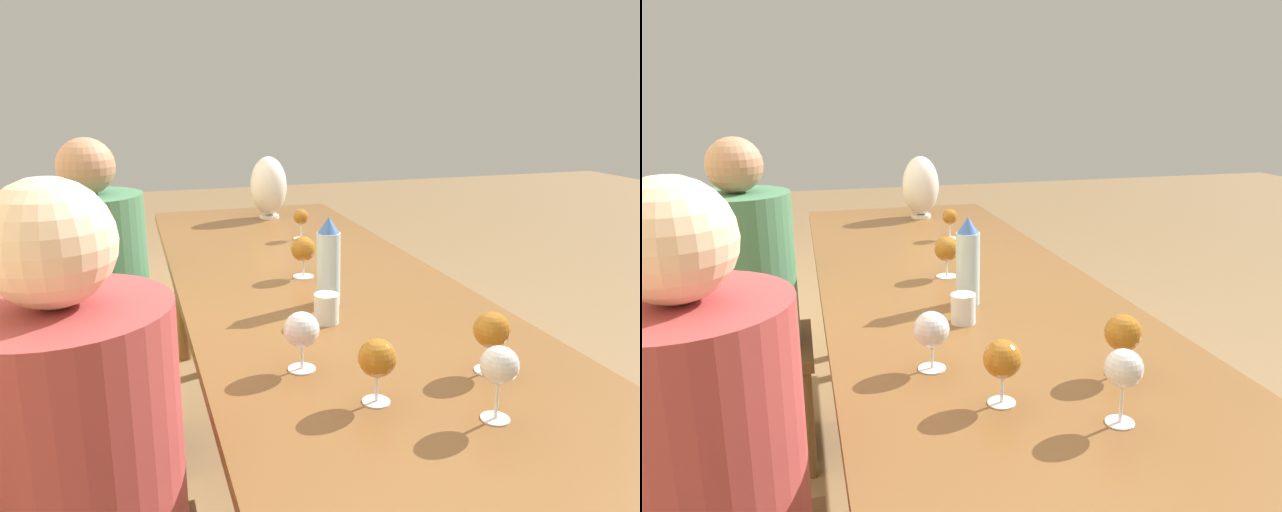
# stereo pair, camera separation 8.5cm
# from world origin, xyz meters

# --- Properties ---
(ground_plane) EXTENTS (14.00, 14.00, 0.00)m
(ground_plane) POSITION_xyz_m (0.00, 0.00, 0.00)
(ground_plane) COLOR olive
(dining_table) EXTENTS (2.92, 0.89, 0.77)m
(dining_table) POSITION_xyz_m (0.00, 0.00, 0.70)
(dining_table) COLOR brown
(dining_table) RESTS_ON ground_plane
(water_bottle) EXTENTS (0.07, 0.07, 0.26)m
(water_bottle) POSITION_xyz_m (-0.10, 0.03, 0.90)
(water_bottle) COLOR #ADCCD6
(water_bottle) RESTS_ON dining_table
(water_tumbler) EXTENTS (0.07, 0.07, 0.08)m
(water_tumbler) POSITION_xyz_m (-0.24, 0.08, 0.81)
(water_tumbler) COLOR silver
(water_tumbler) RESTS_ON dining_table
(vase) EXTENTS (0.18, 0.18, 0.30)m
(vase) POSITION_xyz_m (1.17, -0.08, 0.92)
(vase) COLOR silver
(vase) RESTS_ON dining_table
(wine_glass_0) EXTENTS (0.08, 0.08, 0.14)m
(wine_glass_0) POSITION_xyz_m (-0.70, 0.12, 0.87)
(wine_glass_0) COLOR silver
(wine_glass_0) RESTS_ON dining_table
(wine_glass_1) EXTENTS (0.07, 0.07, 0.13)m
(wine_glass_1) POSITION_xyz_m (0.71, -0.12, 0.86)
(wine_glass_1) COLOR silver
(wine_glass_1) RESTS_ON dining_table
(wine_glass_2) EXTENTS (0.07, 0.07, 0.15)m
(wine_glass_2) POSITION_xyz_m (-0.83, -0.07, 0.88)
(wine_glass_2) COLOR silver
(wine_glass_2) RESTS_ON dining_table
(wine_glass_3) EXTENTS (0.08, 0.08, 0.14)m
(wine_glass_3) POSITION_xyz_m (-0.64, -0.18, 0.87)
(wine_glass_3) COLOR silver
(wine_glass_3) RESTS_ON dining_table
(wine_glass_4) EXTENTS (0.08, 0.08, 0.14)m
(wine_glass_4) POSITION_xyz_m (0.18, 0.02, 0.86)
(wine_glass_4) COLOR silver
(wine_glass_4) RESTS_ON dining_table
(wine_glass_5) EXTENTS (0.08, 0.08, 0.14)m
(wine_glass_5) POSITION_xyz_m (-0.51, 0.22, 0.86)
(wine_glass_5) COLOR silver
(wine_glass_5) RESTS_ON dining_table
(chair_far) EXTENTS (0.44, 0.44, 0.95)m
(chair_far) POSITION_xyz_m (0.49, 0.77, 0.51)
(chair_far) COLOR brown
(chair_far) RESTS_ON ground_plane
(person_near) EXTENTS (0.38, 0.38, 1.26)m
(person_near) POSITION_xyz_m (-0.70, 0.68, 0.67)
(person_near) COLOR #2D2D38
(person_near) RESTS_ON ground_plane
(person_far) EXTENTS (0.36, 0.36, 1.23)m
(person_far) POSITION_xyz_m (0.49, 0.68, 0.65)
(person_far) COLOR #2D2D38
(person_far) RESTS_ON ground_plane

